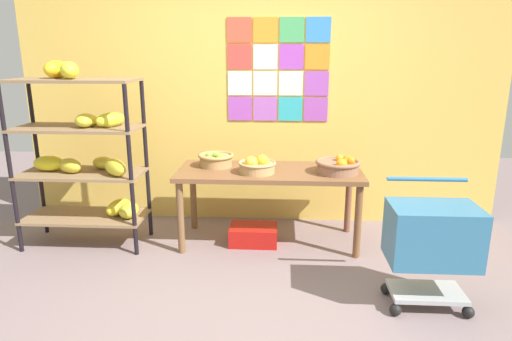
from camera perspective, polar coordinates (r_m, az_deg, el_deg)
name	(u,v)px	position (r m, az deg, el deg)	size (l,w,h in m)	color
ground	(246,313)	(3.11, -1.30, -17.83)	(9.51, 9.51, 0.00)	slate
back_wall_with_art	(260,92)	(4.42, 0.55, 10.08)	(4.72, 0.07, 2.62)	#E0B54E
banana_shelf_unit	(85,148)	(4.12, -21.13, 2.67)	(1.06, 0.50, 1.62)	black
display_table	(269,178)	(3.94, 1.74, -1.02)	(1.62, 0.68, 0.68)	brown
fruit_basket_left	(216,159)	(4.04, -5.17, 1.45)	(0.32, 0.32, 0.13)	#A8814D
fruit_basket_centre	(257,165)	(3.80, 0.14, 0.66)	(0.32, 0.32, 0.16)	tan
fruit_basket_back_right	(339,165)	(3.86, 10.60, 0.64)	(0.38, 0.38, 0.16)	#8D624A
produce_crate_under_table	(254,235)	(4.08, -0.31, -8.23)	(0.43, 0.29, 0.16)	#AE1611
shopping_cart	(432,238)	(3.19, 21.66, -8.09)	(0.57, 0.42, 0.86)	black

